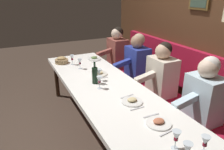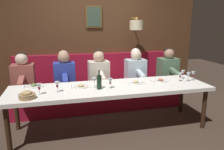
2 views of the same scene
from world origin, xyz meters
name	(u,v)px [view 1 (image 1 of 2)]	position (x,y,z in m)	size (l,w,h in m)	color
ground_plane	(108,136)	(0.00, 0.00, 0.00)	(12.00, 12.00, 0.00)	#423328
dining_table	(107,92)	(0.00, 0.00, 0.68)	(0.90, 3.24, 0.74)	white
banquette_bench	(160,108)	(0.89, 0.00, 0.23)	(0.52, 3.44, 0.45)	maroon
back_wall_panel	(199,30)	(1.46, -0.01, 1.36)	(0.59, 4.64, 2.90)	#51331E
diner_near	(205,92)	(0.88, -0.74, 0.82)	(0.60, 0.40, 0.79)	silver
diner_middle	(162,71)	(0.88, 0.03, 0.82)	(0.60, 0.40, 0.79)	beige
diner_far	(137,58)	(0.88, 0.70, 0.82)	(0.60, 0.40, 0.79)	#283893
diner_farthest	(117,49)	(0.88, 1.45, 0.82)	(0.60, 0.40, 0.79)	#934C42
place_setting_0	(99,74)	(0.09, 0.48, 0.75)	(0.24, 0.31, 0.05)	silver
place_setting_1	(159,123)	(0.10, -0.93, 0.75)	(0.24, 0.32, 0.05)	white
place_setting_2	(132,101)	(0.09, -0.46, 0.75)	(0.24, 0.32, 0.05)	silver
place_setting_3	(94,58)	(0.30, 1.21, 0.75)	(0.24, 0.32, 0.05)	white
wine_glass_0	(205,142)	(0.16, -1.39, 0.86)	(0.07, 0.07, 0.16)	silver
wine_glass_1	(72,58)	(-0.14, 1.09, 0.86)	(0.07, 0.07, 0.16)	silver
wine_glass_2	(176,136)	(0.01, -1.25, 0.86)	(0.07, 0.07, 0.16)	silver
wine_glass_3	(99,72)	(0.00, 0.27, 0.86)	(0.07, 0.07, 0.16)	silver
wine_glass_4	(187,149)	(-0.02, -1.39, 0.86)	(0.07, 0.07, 0.16)	silver
wine_glass_6	(80,62)	(-0.09, 0.84, 0.86)	(0.07, 0.07, 0.16)	silver
wine_glass_7	(99,80)	(-0.09, 0.03, 0.86)	(0.07, 0.07, 0.16)	silver
wine_bottle	(95,75)	(-0.09, 0.21, 0.86)	(0.08, 0.08, 0.30)	black
bread_bowl	(62,60)	(-0.28, 1.25, 0.79)	(0.22, 0.22, 0.12)	#9E7F56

